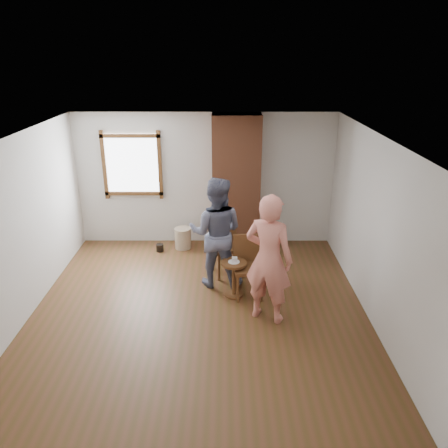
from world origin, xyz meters
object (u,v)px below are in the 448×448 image
Objects in this scene: stoneware_crock at (183,238)px; person_pink at (269,259)px; dining_chair_left at (248,263)px; man at (216,233)px; side_table at (234,273)px; dining_chair_right at (225,242)px.

stoneware_crock is 2.91m from person_pink.
dining_chair_left is at bearing -55.47° from stoneware_crock.
man is at bearing -64.04° from stoneware_crock.
dining_chair_left is 1.64× the size of side_table.
stoneware_crock is 2.14m from dining_chair_left.
stoneware_crock is 0.23× the size of man.
side_table is at bearing -97.49° from dining_chair_right.
dining_chair_left is at bearing -43.91° from person_pink.
stoneware_crock is at bearing -56.63° from man.
dining_chair_right is 0.85m from side_table.
side_table is 0.72m from man.
dining_chair_right is (0.84, -0.99, 0.37)m from stoneware_crock.
dining_chair_left reaches higher than stoneware_crock.
dining_chair_right is 0.54× the size of person_pink.
side_table is at bearing 132.30° from man.
man is (-0.15, -0.42, 0.34)m from dining_chair_right.
dining_chair_right is 1.72× the size of side_table.
man is (-0.28, 0.40, 0.52)m from side_table.
dining_chair_left is 0.53× the size of man.
dining_chair_right is at bearing 111.69° from dining_chair_left.
person_pink is (0.60, -1.43, 0.37)m from dining_chair_right.
side_table is at bearing -61.90° from stoneware_crock.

